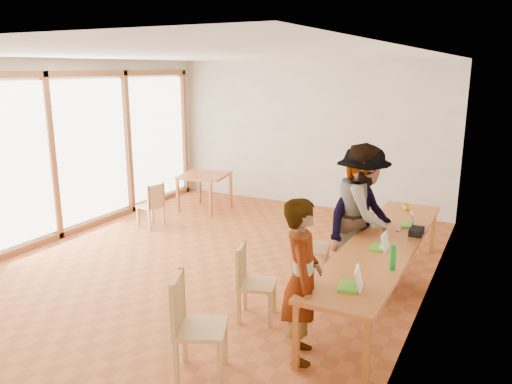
# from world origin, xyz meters

# --- Properties ---
(ground) EXTENTS (8.00, 8.00, 0.00)m
(ground) POSITION_xyz_m (0.00, 0.00, 0.00)
(ground) COLOR #A55527
(ground) RESTS_ON ground
(wall_back) EXTENTS (6.00, 0.10, 3.00)m
(wall_back) POSITION_xyz_m (0.00, 4.00, 1.50)
(wall_back) COLOR beige
(wall_back) RESTS_ON ground
(wall_right) EXTENTS (0.10, 8.00, 3.00)m
(wall_right) POSITION_xyz_m (3.00, 0.00, 1.50)
(wall_right) COLOR beige
(wall_right) RESTS_ON ground
(window_wall) EXTENTS (0.10, 8.00, 3.00)m
(window_wall) POSITION_xyz_m (-2.96, 0.00, 1.50)
(window_wall) COLOR white
(window_wall) RESTS_ON ground
(ceiling) EXTENTS (6.00, 8.00, 0.04)m
(ceiling) POSITION_xyz_m (0.00, 0.00, 3.02)
(ceiling) COLOR white
(ceiling) RESTS_ON wall_back
(communal_table) EXTENTS (0.80, 4.00, 0.75)m
(communal_table) POSITION_xyz_m (2.50, 0.24, 0.70)
(communal_table) COLOR #A75925
(communal_table) RESTS_ON ground
(side_table) EXTENTS (0.90, 0.90, 0.75)m
(side_table) POSITION_xyz_m (-1.70, 2.63, 0.67)
(side_table) COLOR #A75925
(side_table) RESTS_ON ground
(chair_near) EXTENTS (0.61, 0.61, 0.53)m
(chair_near) POSITION_xyz_m (1.30, -2.21, 0.61)
(chair_near) COLOR tan
(chair_near) RESTS_ON ground
(chair_mid) EXTENTS (0.51, 0.51, 0.47)m
(chair_mid) POSITION_xyz_m (1.27, -0.98, 0.54)
(chair_mid) COLOR tan
(chair_mid) RESTS_ON ground
(chair_far) EXTENTS (0.55, 0.55, 0.53)m
(chair_far) POSITION_xyz_m (1.42, 0.30, 0.61)
(chair_far) COLOR tan
(chair_far) RESTS_ON ground
(chair_empty) EXTENTS (0.52, 0.52, 0.52)m
(chair_empty) POSITION_xyz_m (1.46, 2.52, 0.60)
(chair_empty) COLOR tan
(chair_empty) RESTS_ON ground
(chair_spare) EXTENTS (0.46, 0.46, 0.44)m
(chair_spare) POSITION_xyz_m (-1.87, 1.21, 0.51)
(chair_spare) COLOR tan
(chair_spare) RESTS_ON ground
(person_near) EXTENTS (0.60, 0.71, 1.66)m
(person_near) POSITION_xyz_m (2.11, -1.46, 0.83)
(person_near) COLOR gray
(person_near) RESTS_ON ground
(person_mid) EXTENTS (0.73, 0.93, 1.91)m
(person_mid) POSITION_xyz_m (2.14, 0.57, 0.96)
(person_mid) COLOR gray
(person_mid) RESTS_ON ground
(person_far) EXTENTS (1.11, 1.39, 1.88)m
(person_far) POSITION_xyz_m (2.11, 0.61, 0.94)
(person_far) COLOR gray
(person_far) RESTS_ON ground
(laptop_near) EXTENTS (0.27, 0.29, 0.22)m
(laptop_near) POSITION_xyz_m (2.56, -1.24, 0.81)
(laptop_near) COLOR #4BA922
(laptop_near) RESTS_ON communal_table
(laptop_mid) EXTENTS (0.21, 0.24, 0.20)m
(laptop_mid) POSITION_xyz_m (2.54, -0.03, 0.81)
(laptop_mid) COLOR #4BA922
(laptop_mid) RESTS_ON communal_table
(laptop_far) EXTENTS (0.25, 0.26, 0.19)m
(laptop_far) POSITION_xyz_m (2.67, 1.04, 0.80)
(laptop_far) COLOR #4BA922
(laptop_far) RESTS_ON communal_table
(yellow_mug) EXTENTS (0.14, 0.14, 0.09)m
(yellow_mug) POSITION_xyz_m (2.48, 1.82, 0.80)
(yellow_mug) COLOR gold
(yellow_mug) RESTS_ON communal_table
(green_bottle) EXTENTS (0.07, 0.07, 0.28)m
(green_bottle) POSITION_xyz_m (2.80, -0.60, 0.89)
(green_bottle) COLOR #11791E
(green_bottle) RESTS_ON communal_table
(clear_glass) EXTENTS (0.07, 0.07, 0.09)m
(clear_glass) POSITION_xyz_m (2.22, 0.78, 0.80)
(clear_glass) COLOR silver
(clear_glass) RESTS_ON communal_table
(condiment_cup) EXTENTS (0.08, 0.08, 0.06)m
(condiment_cup) POSITION_xyz_m (2.57, -0.05, 0.78)
(condiment_cup) COLOR white
(condiment_cup) RESTS_ON communal_table
(pink_phone) EXTENTS (0.05, 0.10, 0.01)m
(pink_phone) POSITION_xyz_m (2.58, 0.76, 0.76)
(pink_phone) COLOR #EB4D71
(pink_phone) RESTS_ON communal_table
(black_pouch) EXTENTS (0.16, 0.26, 0.09)m
(black_pouch) POSITION_xyz_m (2.81, 0.70, 0.80)
(black_pouch) COLOR black
(black_pouch) RESTS_ON communal_table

